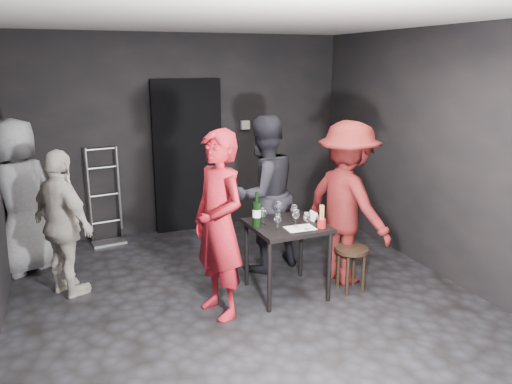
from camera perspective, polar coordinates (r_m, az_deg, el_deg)
name	(u,v)px	position (r m, az deg, el deg)	size (l,w,h in m)	color
floor	(249,303)	(5.09, -0.85, -12.52)	(4.50, 5.00, 0.02)	black
ceiling	(247,17)	(4.54, -0.99, 19.41)	(4.50, 5.00, 0.02)	silver
wall_back	(186,134)	(7.00, -7.99, 6.54)	(4.50, 0.04, 2.70)	black
wall_front	(428,274)	(2.53, 19.08, -8.86)	(4.50, 0.04, 2.70)	black
wall_right	(443,154)	(5.78, 20.58, 4.04)	(0.04, 5.00, 2.70)	black
doorway	(188,157)	(6.99, -7.79, 4.04)	(0.95, 0.10, 2.10)	black
wallbox_upper	(245,125)	(7.17, -1.25, 7.68)	(0.12, 0.06, 0.12)	#B7B7B2
wallbox_lower	(258,128)	(7.25, 0.26, 7.36)	(0.10, 0.06, 0.14)	#B7B7B2
hand_truck	(107,225)	(6.89, -16.64, -3.67)	(0.42, 0.35, 1.26)	#B2B2B7
tasting_table	(287,233)	(5.05, 3.55, -4.71)	(0.72, 0.72, 0.75)	black
stool	(351,256)	(5.29, 10.85, -7.24)	(0.35, 0.35, 0.47)	black
server_red	(219,209)	(4.53, -4.30, -1.99)	(0.75, 0.49, 2.06)	#A91622
woman_black	(263,181)	(5.56, 0.84, 1.29)	(1.01, 0.55, 2.07)	black
man_maroon	(348,190)	(5.33, 10.45, 0.18)	(1.31, 0.61, 2.03)	maroon
bystander_cream	(63,224)	(5.33, -21.17, -3.43)	(0.89, 0.43, 1.52)	beige
bystander_grey	(18,185)	(6.07, -25.56, 0.77)	(0.99, 0.54, 2.03)	gray
tasting_mat	(300,228)	(4.89, 5.06, -4.13)	(0.29, 0.19, 0.00)	white
wine_glass_a	(278,222)	(4.78, 2.51, -3.41)	(0.07, 0.07, 0.18)	white
wine_glass_b	(263,216)	(4.96, 0.85, -2.72)	(0.07, 0.07, 0.19)	white
wine_glass_c	(279,209)	(5.12, 2.62, -1.99)	(0.08, 0.08, 0.21)	white
wine_glass_d	(296,218)	(4.90, 4.59, -2.93)	(0.07, 0.07, 0.20)	white
wine_glass_e	(307,220)	(4.84, 5.83, -3.21)	(0.07, 0.07, 0.19)	white
wine_glass_f	(294,213)	(5.06, 4.39, -2.36)	(0.07, 0.07, 0.19)	white
wine_bottle	(257,213)	(4.90, 0.08, -2.44)	(0.08, 0.08, 0.34)	black
breadstick_cup	(322,217)	(4.90, 7.53, -2.82)	(0.08, 0.08, 0.25)	#A31413
reserved_card	(312,216)	(5.12, 6.47, -2.75)	(0.08, 0.13, 0.10)	white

